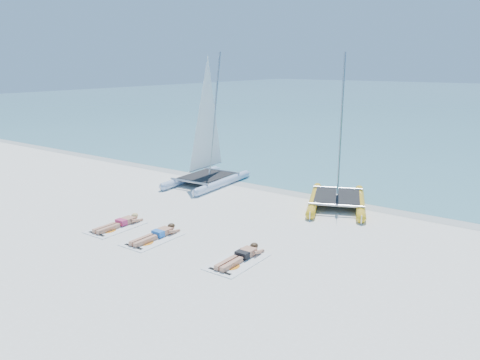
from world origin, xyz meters
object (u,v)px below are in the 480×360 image
object	(u,v)px
catamaran_blue	(207,144)
towel_a	(116,227)
sunbather_b	(157,234)
towel_c	(237,262)
sunbather_a	(120,223)
sunbather_c	(241,255)
catamaran_yellow	(339,156)
towel_b	(153,239)

from	to	relation	value
catamaran_blue	towel_a	world-z (taller)	catamaran_blue
sunbather_b	towel_c	distance (m)	3.02
sunbather_a	sunbather_c	distance (m)	4.73
catamaran_yellow	sunbather_c	bearing A→B (deg)	-111.49
sunbather_a	sunbather_b	xyz separation A→B (m)	(1.71, -0.04, 0.00)
catamaran_blue	towel_b	world-z (taller)	catamaran_blue
towel_a	towel_b	distance (m)	1.71
sunbather_a	towel_c	size ratio (longest dim) A/B	0.93
towel_a	towel_c	world-z (taller)	same
sunbather_a	sunbather_b	bearing A→B (deg)	-1.24
sunbather_a	towel_b	world-z (taller)	sunbather_a
catamaran_blue	sunbather_a	bearing A→B (deg)	-81.92
towel_a	sunbather_b	bearing A→B (deg)	5.17
sunbather_b	sunbather_c	size ratio (longest dim) A/B	1.00
catamaran_yellow	sunbather_c	distance (m)	6.70
catamaran_blue	sunbather_c	bearing A→B (deg)	-47.85
sunbather_a	towel_c	bearing A→B (deg)	-0.79
catamaran_blue	sunbather_c	world-z (taller)	catamaran_blue
sunbather_a	towel_c	xyz separation A→B (m)	(4.73, -0.07, -0.11)
sunbather_c	catamaran_yellow	bearing A→B (deg)	91.28
towel_a	sunbather_c	distance (m)	4.74
catamaran_blue	towel_b	size ratio (longest dim) A/B	3.14
catamaran_blue	sunbather_b	distance (m)	6.85
catamaran_yellow	towel_a	world-z (taller)	catamaran_yellow
catamaran_blue	sunbather_a	size ratio (longest dim) A/B	3.36
towel_a	sunbather_b	xyz separation A→B (m)	(1.71, 0.15, 0.11)
towel_b	towel_c	distance (m)	3.02
sunbather_b	catamaran_yellow	bearing A→B (deg)	66.62
catamaran_yellow	towel_c	xyz separation A→B (m)	(0.14, -6.68, -1.79)
catamaran_yellow	sunbather_b	size ratio (longest dim) A/B	3.32
sunbather_a	towel_b	size ratio (longest dim) A/B	0.93
towel_c	sunbather_c	size ratio (longest dim) A/B	1.07
towel_a	towel_c	size ratio (longest dim) A/B	1.00
towel_c	sunbather_c	world-z (taller)	sunbather_c
catamaran_blue	sunbather_a	world-z (taller)	catamaran_blue
sunbather_a	catamaran_yellow	bearing A→B (deg)	55.26
towel_a	catamaran_yellow	bearing A→B (deg)	56.02
towel_c	sunbather_b	bearing A→B (deg)	179.47
sunbather_c	catamaran_blue	bearing A→B (deg)	135.71
catamaran_yellow	sunbather_c	world-z (taller)	catamaran_yellow
sunbather_b	towel_c	xyz separation A→B (m)	(3.02, -0.03, -0.11)
towel_a	sunbather_c	xyz separation A→B (m)	(4.73, 0.32, 0.11)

